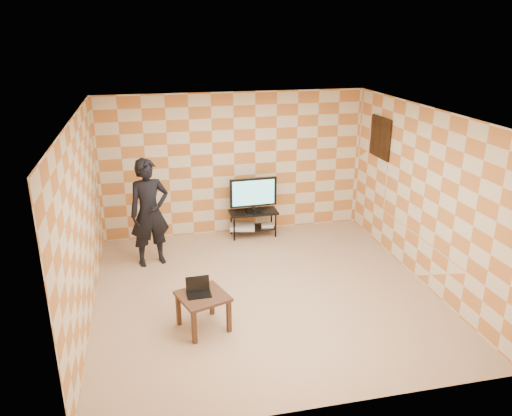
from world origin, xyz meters
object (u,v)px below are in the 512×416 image
object	(u,v)px
side_table	(203,301)
tv	(253,193)
tv_stand	(253,218)
person	(150,213)

from	to	relation	value
side_table	tv	bearing A→B (deg)	65.89
tv_stand	side_table	world-z (taller)	same
tv_stand	person	bearing A→B (deg)	-157.86
tv_stand	tv	distance (m)	0.50
tv	person	xyz separation A→B (m)	(-1.92, -0.78, 0.05)
tv_stand	tv	xyz separation A→B (m)	(-0.00, -0.00, 0.50)
tv	side_table	distance (m)	3.24
tv_stand	side_table	bearing A→B (deg)	-114.09
tv_stand	side_table	xyz separation A→B (m)	(-1.31, -2.93, 0.05)
side_table	person	xyz separation A→B (m)	(-0.61, 2.15, 0.50)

